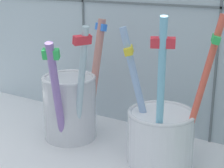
# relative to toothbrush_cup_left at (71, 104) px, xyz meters

# --- Properties ---
(counter_slab) EXTENTS (0.64, 0.22, 0.02)m
(counter_slab) POSITION_rel_toothbrush_cup_left_xyz_m (0.07, -0.02, -0.06)
(counter_slab) COLOR silver
(counter_slab) RESTS_ON ground
(toothbrush_cup_left) EXTENTS (0.09, 0.12, 0.17)m
(toothbrush_cup_left) POSITION_rel_toothbrush_cup_left_xyz_m (0.00, 0.00, 0.00)
(toothbrush_cup_left) COLOR silver
(toothbrush_cup_left) RESTS_ON counter_slab
(toothbrush_cup_right) EXTENTS (0.12, 0.10, 0.19)m
(toothbrush_cup_right) POSITION_rel_toothbrush_cup_left_xyz_m (0.14, -0.00, -0.01)
(toothbrush_cup_right) COLOR white
(toothbrush_cup_right) RESTS_ON counter_slab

